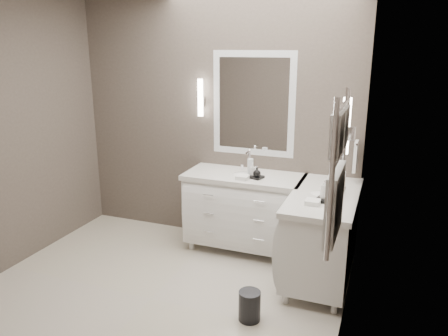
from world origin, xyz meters
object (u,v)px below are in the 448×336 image
at_px(vanity_back, 244,207).
at_px(waste_bin, 250,306).
at_px(vanity_right, 322,231).
at_px(towel_ladder, 336,179).

relative_size(vanity_back, waste_bin, 4.95).
distance_m(vanity_right, waste_bin, 1.04).
height_order(vanity_right, waste_bin, vanity_right).
distance_m(towel_ladder, waste_bin, 1.49).
bearing_deg(towel_ladder, vanity_back, 124.10).
relative_size(towel_ladder, waste_bin, 3.59).
bearing_deg(vanity_right, vanity_back, 159.62).
relative_size(vanity_right, waste_bin, 4.95).
distance_m(vanity_right, towel_ladder, 1.60).
relative_size(vanity_back, towel_ladder, 1.38).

